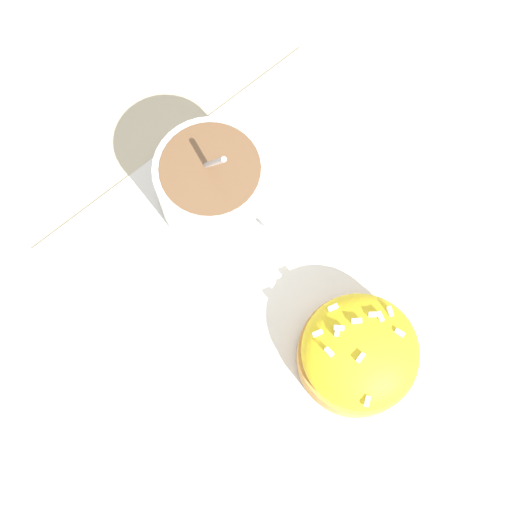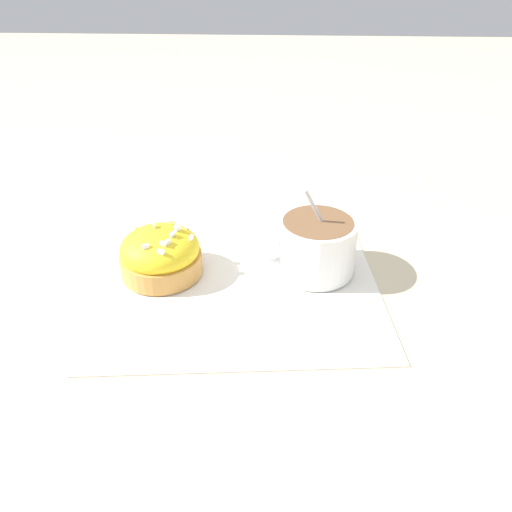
% 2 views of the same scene
% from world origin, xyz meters
% --- Properties ---
extents(ground_plane, '(3.00, 3.00, 0.00)m').
position_xyz_m(ground_plane, '(0.00, 0.00, 0.00)').
color(ground_plane, '#C6B793').
extents(paper_napkin, '(0.32, 0.31, 0.00)m').
position_xyz_m(paper_napkin, '(0.00, 0.00, 0.00)').
color(paper_napkin, white).
rests_on(paper_napkin, ground_plane).
extents(coffee_cup, '(0.11, 0.08, 0.10)m').
position_xyz_m(coffee_cup, '(0.08, 0.01, 0.04)').
color(coffee_cup, white).
rests_on(coffee_cup, paper_napkin).
extents(frosted_pastry, '(0.09, 0.09, 0.06)m').
position_xyz_m(frosted_pastry, '(-0.08, 0.00, 0.03)').
color(frosted_pastry, '#D19347').
rests_on(frosted_pastry, paper_napkin).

